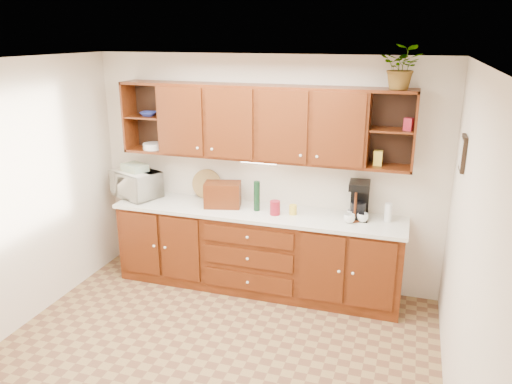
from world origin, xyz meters
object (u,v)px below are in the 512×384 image
Objects in this scene: microwave at (136,184)px; bread_box at (223,195)px; potted_plant at (402,67)px; coffee_maker at (359,200)px.

microwave is 1.12m from bread_box.
potted_plant is at bearing 24.04° from microwave.
potted_plant is (2.93, 0.05, 1.40)m from microwave.
microwave is 1.42× the size of bread_box.
potted_plant is (1.82, 0.08, 1.42)m from bread_box.
bread_box is at bearing 21.71° from microwave.
potted_plant reaches higher than microwave.
coffee_maker is at bearing 172.79° from potted_plant.
potted_plant is at bearing -11.46° from bread_box.
coffee_maker is 0.94× the size of potted_plant.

